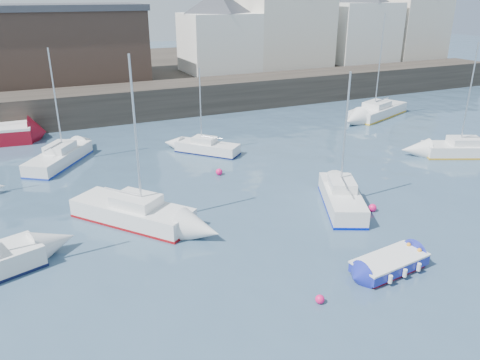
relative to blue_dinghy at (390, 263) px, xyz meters
name	(u,v)px	position (x,y,z in m)	size (l,w,h in m)	color
water	(378,328)	(-3.00, -2.84, -0.38)	(220.00, 220.00, 0.00)	#2D4760
quay_wall	(142,101)	(-3.00, 32.16, 1.12)	(90.00, 5.00, 3.00)	#28231E
land_strip	(108,75)	(-3.00, 50.16, 1.02)	(90.00, 32.00, 2.80)	#28231E
bldg_east_a	(285,16)	(17.00, 39.16, 8.43)	(13.36, 13.36, 11.80)	beige
bldg_east_b	(360,22)	(28.00, 38.66, 7.49)	(11.88, 11.88, 9.95)	white
bldg_east_c	(412,17)	(37.00, 38.66, 8.00)	(11.14, 11.14, 10.95)	beige
bldg_east_d	(219,31)	(8.00, 38.66, 6.99)	(11.14, 11.14, 8.95)	white
warehouse	(62,43)	(-9.00, 40.16, 6.24)	(16.40, 10.40, 7.60)	#3D2D26
blue_dinghy	(390,263)	(0.00, 0.00, 0.00)	(3.69, 2.07, 0.67)	maroon
sailboat_b	(133,212)	(-9.13, 9.52, 0.20)	(5.97, 6.73, 8.81)	white
sailboat_c	(342,197)	(2.11, 6.39, 0.20)	(4.18, 5.98, 7.58)	white
sailboat_d	(467,149)	(16.22, 9.91, 0.13)	(6.78, 4.57, 8.29)	white
sailboat_f	(207,147)	(-1.35, 18.71, 0.08)	(4.47, 4.71, 6.40)	white
sailboat_g	(378,111)	(18.20, 22.32, 0.18)	(8.04, 5.13, 9.71)	white
sailboat_h	(59,157)	(-11.84, 20.79, 0.15)	(5.24, 6.25, 8.04)	white
buoy_near	(320,303)	(-4.07, -0.65, -0.38)	(0.37, 0.37, 0.37)	#FF1568
buoy_mid	(372,211)	(3.36, 5.15, -0.38)	(0.45, 0.45, 0.45)	#FF1568
buoy_far	(219,175)	(-2.29, 14.03, -0.38)	(0.45, 0.45, 0.45)	#FF1568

